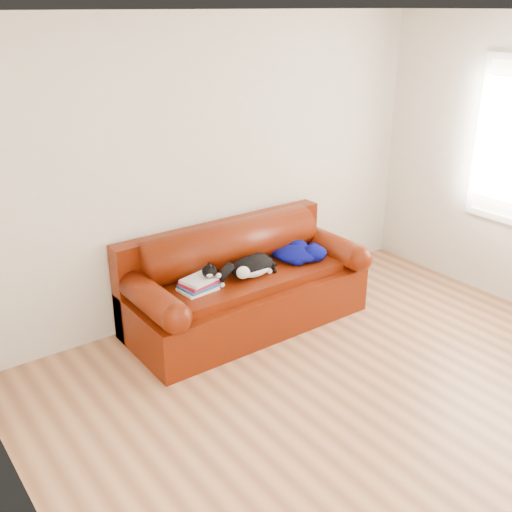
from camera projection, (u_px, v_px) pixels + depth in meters
The scene contains 7 objects.
ground at pixel (372, 404), 4.28m from camera, with size 4.50×4.50×0.00m, color brown.
room_shell at pixel (404, 174), 3.71m from camera, with size 4.52×4.02×2.61m.
sofa_base at pixel (246, 299), 5.27m from camera, with size 2.10×0.90×0.50m.
sofa_back at pixel (230, 259), 5.33m from camera, with size 2.10×1.01×0.88m.
book_stack at pixel (199, 284), 4.83m from camera, with size 0.30×0.26×0.10m.
cat at pixel (252, 267), 5.07m from camera, with size 0.61×0.34×0.22m.
blanket at pixel (299, 253), 5.41m from camera, with size 0.51×0.50×0.15m.
Camera 1 is at (-2.76, -2.36, 2.63)m, focal length 42.00 mm.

